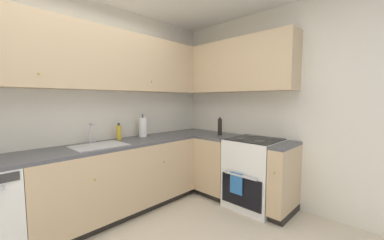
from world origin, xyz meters
The scene contains 14 objects.
wall_back centered at (0.00, 1.51, 1.30)m, with size 4.18×0.05×2.59m, color silver.
wall_right centered at (2.07, 0.00, 1.30)m, with size 0.05×3.07×2.59m, color silver.
lower_cabinets_back centered at (0.44, 1.19, 0.43)m, with size 2.00×0.62×0.85m.
countertop_back centered at (0.44, 1.19, 0.87)m, with size 3.21×0.60×0.04m, color #4C4C51.
lower_cabinets_right centered at (1.74, 0.39, 0.43)m, with size 0.62×1.29×0.85m.
countertop_right centered at (1.74, 0.39, 0.87)m, with size 0.60×1.29×0.03m.
oven_range centered at (1.76, 0.09, 0.45)m, with size 0.68×0.62×1.03m.
upper_cabinets_back centered at (0.28, 1.33, 1.87)m, with size 2.89×0.34×0.72m.
upper_cabinets_right centered at (1.88, 0.57, 1.87)m, with size 0.32×1.84×0.72m.
sink centered at (0.17, 1.16, 0.84)m, with size 0.56×0.40×0.10m.
faucet centered at (0.18, 1.37, 1.03)m, with size 0.07×0.16×0.24m.
soap_bottle centered at (0.53, 1.37, 0.98)m, with size 0.06×0.06×0.22m.
paper_towel_roll centered at (0.89, 1.35, 1.02)m, with size 0.11×0.11×0.33m.
oil_bottle centered at (1.74, 0.65, 1.01)m, with size 0.06×0.06×0.26m.
Camera 1 is at (-0.91, -1.34, 1.40)m, focal length 21.26 mm.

